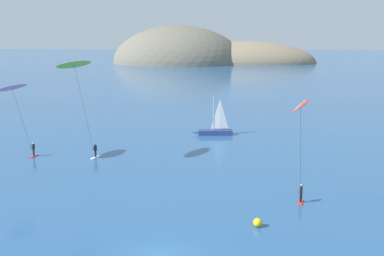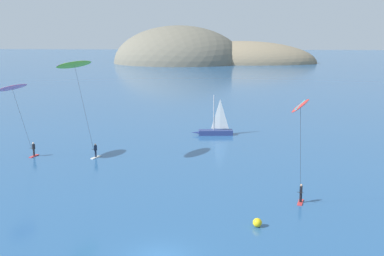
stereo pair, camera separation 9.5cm
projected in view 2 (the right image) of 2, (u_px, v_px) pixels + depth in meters
name	position (u px, v px, depth m)	size (l,w,h in m)	color
headland_island	(201.00, 63.00, 206.12)	(86.32, 45.80, 31.46)	#84755B
sailboat_near	(214.00, 130.00, 68.34)	(5.95, 1.83, 5.70)	navy
kitesurfer_pink	(14.00, 93.00, 53.23)	(3.03, 5.68, 8.97)	red
kitesurfer_red	(301.00, 114.00, 38.05)	(2.71, 5.97, 9.49)	red
kitesurfer_lime	(76.00, 72.00, 52.12)	(3.51, 6.05, 11.57)	silver
marker_buoy	(257.00, 223.00, 36.88)	(0.70, 0.70, 0.70)	yellow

